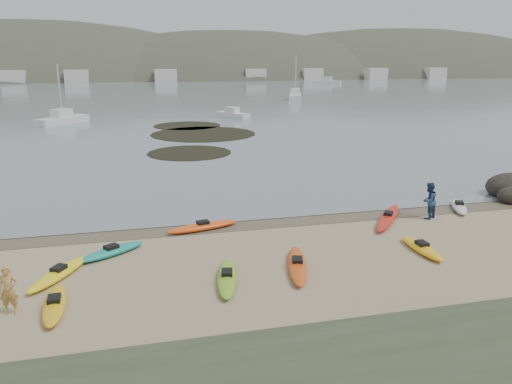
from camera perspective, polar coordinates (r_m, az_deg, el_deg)
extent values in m
plane|color=tan|center=(25.40, 0.00, -3.27)|extent=(600.00, 600.00, 0.00)
plane|color=brown|center=(25.12, 0.16, -3.47)|extent=(60.00, 60.00, 0.00)
plane|color=slate|center=(323.56, -12.99, 13.44)|extent=(1200.00, 1200.00, 0.00)
ellipsoid|color=yellow|center=(20.41, -21.56, -8.64)|extent=(2.32, 3.42, 0.34)
ellipsoid|color=teal|center=(21.87, -16.18, -6.55)|extent=(2.96, 2.30, 0.34)
ellipsoid|color=red|center=(26.19, 14.87, -2.82)|extent=(3.52, 4.21, 0.34)
ellipsoid|color=#F84F15|center=(24.11, -6.08, -3.95)|extent=(3.68, 1.58, 0.34)
ellipsoid|color=yellow|center=(22.52, 18.40, -6.10)|extent=(0.74, 2.99, 0.34)
ellipsoid|color=silver|center=(29.29, 22.19, -1.55)|extent=(1.95, 2.95, 0.34)
ellipsoid|color=#7BBA25|center=(18.69, -3.32, -9.76)|extent=(1.36, 3.51, 0.34)
ellipsoid|color=#D44E12|center=(19.80, 4.74, -8.31)|extent=(1.70, 3.89, 0.34)
ellipsoid|color=#EAB113|center=(18.08, -22.02, -11.85)|extent=(0.81, 3.07, 0.34)
imported|color=tan|center=(18.11, -26.45, -10.01)|extent=(0.63, 0.43, 1.65)
imported|color=navy|center=(26.91, 19.14, -0.94)|extent=(1.16, 1.08, 1.91)
ellipsoid|color=black|center=(33.65, 27.20, 0.09)|extent=(3.26, 2.53, 1.63)
cylinder|color=black|center=(43.42, -7.61, 4.44)|extent=(7.24, 7.24, 0.04)
cylinder|color=black|center=(54.03, -6.04, 6.60)|extent=(11.24, 11.24, 0.04)
cylinder|color=black|center=(60.77, -7.88, 7.50)|extent=(8.02, 8.02, 0.04)
cube|color=silver|center=(66.31, -21.25, 7.66)|extent=(6.04, 6.65, 0.99)
cube|color=silver|center=(68.71, -2.70, 8.80)|extent=(4.22, 5.26, 0.75)
cube|color=silver|center=(97.93, 4.50, 10.80)|extent=(4.66, 8.35, 1.13)
cube|color=silver|center=(154.76, 8.13, 12.32)|extent=(8.06, 6.41, 1.14)
ellipsoid|color=#384235|center=(223.44, -23.87, 7.25)|extent=(220.00, 120.00, 80.00)
ellipsoid|color=#384235|center=(218.50, -2.86, 9.08)|extent=(200.00, 110.00, 68.00)
ellipsoid|color=#384235|center=(257.56, 15.85, 9.07)|extent=(230.00, 130.00, 76.00)
cube|color=beige|center=(172.39, -26.38, 11.69)|extent=(7.00, 5.00, 4.00)
cube|color=beige|center=(168.96, -18.25, 12.44)|extent=(7.00, 5.00, 4.00)
cube|color=beige|center=(168.92, -9.92, 12.96)|extent=(7.00, 5.00, 4.00)
cube|color=beige|center=(172.25, -1.72, 13.22)|extent=(7.00, 5.00, 4.00)
cube|color=beige|center=(178.77, 6.03, 13.22)|extent=(7.00, 5.00, 4.00)
cube|color=beige|center=(188.15, 13.12, 13.01)|extent=(7.00, 5.00, 4.00)
cube|color=beige|center=(199.98, 19.44, 12.67)|extent=(7.00, 5.00, 4.00)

